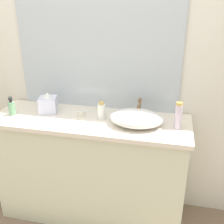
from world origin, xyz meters
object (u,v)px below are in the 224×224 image
Objects in this scene: lotion_bottle at (102,111)px; tissue_box at (48,104)px; candle_jar at (81,113)px; sink_basin at (136,118)px; perfume_bottle at (178,116)px; soap_dispenser at (12,107)px.

lotion_bottle is 0.82× the size of tissue_box.
sink_basin is at bearing -8.97° from candle_jar.
sink_basin is 1.95× the size of perfume_bottle.
perfume_bottle is at bearing 1.72° from sink_basin.
perfume_bottle is at bearing -4.74° from candle_jar.
soap_dispenser reaches higher than lotion_bottle.
soap_dispenser is 0.92× the size of tissue_box.
tissue_box reaches higher than candle_jar.
candle_jar is at bearing 171.03° from sink_basin.
tissue_box is at bearing 23.92° from soap_dispenser.
sink_basin is at bearing -11.09° from lotion_bottle.
perfume_bottle reaches higher than sink_basin.
lotion_bottle is at bearing -3.50° from tissue_box.
soap_dispenser reaches higher than candle_jar.
sink_basin is 2.30× the size of tissue_box.
lotion_bottle is at bearing 6.94° from soap_dispenser.
soap_dispenser is 1.13× the size of lotion_bottle.
sink_basin is at bearing -6.40° from tissue_box.
candle_jar is (-0.16, 0.02, -0.04)m from lotion_bottle.
tissue_box is at bearing 173.60° from sink_basin.
sink_basin is 0.71m from tissue_box.
soap_dispenser is 0.78× the size of perfume_bottle.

